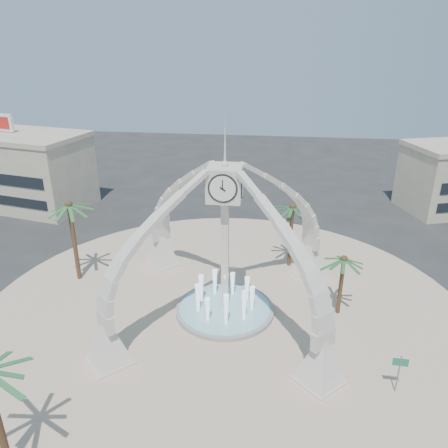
# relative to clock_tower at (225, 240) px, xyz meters

# --- Properties ---
(ground) EXTENTS (140.00, 140.00, 0.00)m
(ground) POSITION_rel_clock_tower_xyz_m (0.00, 0.00, -6.49)
(ground) COLOR #282828
(ground) RESTS_ON ground
(plaza) EXTENTS (40.00, 40.00, 0.06)m
(plaza) POSITION_rel_clock_tower_xyz_m (0.00, 0.00, -6.46)
(plaza) COLOR tan
(plaza) RESTS_ON ground
(clock_tower) EXTENTS (17.94, 17.94, 16.30)m
(clock_tower) POSITION_rel_clock_tower_xyz_m (0.00, 0.00, 0.00)
(clock_tower) COLOR silver
(clock_tower) RESTS_ON ground
(fountain) EXTENTS (8.00, 8.00, 3.62)m
(fountain) POSITION_rel_clock_tower_xyz_m (0.00, 0.00, -6.20)
(fountain) COLOR #98989B
(fountain) RESTS_ON ground
(building_nw) EXTENTS (23.75, 13.73, 11.90)m
(building_nw) POSITION_rel_clock_tower_xyz_m (-32.00, 22.00, -1.66)
(building_nw) COLOR beige
(building_nw) RESTS_ON ground
(palm_east) EXTENTS (4.28, 4.28, 5.64)m
(palm_east) POSITION_rel_clock_tower_xyz_m (9.14, 1.00, -1.58)
(palm_east) COLOR brown
(palm_east) RESTS_ON ground
(palm_west) EXTENTS (5.24, 5.24, 8.17)m
(palm_west) POSITION_rel_clock_tower_xyz_m (-14.09, 3.55, 0.75)
(palm_west) COLOR brown
(palm_west) RESTS_ON ground
(palm_north) EXTENTS (4.70, 4.70, 6.92)m
(palm_north) POSITION_rel_clock_tower_xyz_m (5.25, 8.64, -0.40)
(palm_north) COLOR brown
(palm_north) RESTS_ON ground
(street_sign) EXTENTS (1.04, 0.09, 2.81)m
(street_sign) POSITION_rel_clock_tower_xyz_m (11.81, -7.31, -4.48)
(street_sign) COLOR slate
(street_sign) RESTS_ON ground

